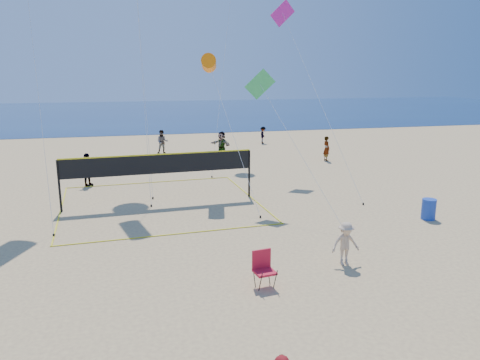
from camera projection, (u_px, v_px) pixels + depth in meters
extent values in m
plane|color=tan|center=(257.00, 346.00, 10.91)|extent=(120.00, 120.00, 0.00)
cube|color=navy|center=(147.00, 112.00, 69.61)|extent=(140.00, 50.00, 0.03)
imported|color=#CDAB89|center=(346.00, 244.00, 15.29)|extent=(0.95, 0.56, 1.46)
imported|color=gray|center=(87.00, 170.00, 25.63)|extent=(1.06, 1.09, 1.83)
imported|color=gray|center=(222.00, 145.00, 33.71)|extent=(1.54, 1.79, 1.94)
imported|color=gray|center=(326.00, 149.00, 32.76)|extent=(0.47, 0.67, 1.73)
imported|color=gray|center=(162.00, 142.00, 35.61)|extent=(0.94, 0.77, 1.79)
imported|color=gray|center=(263.00, 135.00, 40.49)|extent=(0.87, 1.07, 1.45)
cube|color=red|center=(265.00, 272.00, 13.71)|extent=(0.67, 0.62, 0.06)
cube|color=red|center=(261.00, 259.00, 13.85)|extent=(0.59, 0.14, 0.59)
cylinder|color=black|center=(260.00, 283.00, 13.48)|extent=(0.07, 0.30, 0.77)
cylinder|color=black|center=(254.00, 277.00, 13.87)|extent=(0.07, 0.30, 0.77)
cylinder|color=black|center=(275.00, 281.00, 13.66)|extent=(0.07, 0.30, 0.77)
cylinder|color=black|center=(269.00, 275.00, 14.05)|extent=(0.07, 0.30, 0.77)
cylinder|color=#1A3DAC|center=(429.00, 209.00, 20.03)|extent=(0.77, 0.77, 0.89)
cylinder|color=black|center=(59.00, 186.00, 20.89)|extent=(0.10, 0.10, 2.38)
cylinder|color=black|center=(249.00, 174.00, 23.37)|extent=(0.10, 0.10, 2.38)
cube|color=black|center=(159.00, 164.00, 21.96)|extent=(8.91, 0.53, 0.89)
cube|color=yellow|center=(158.00, 154.00, 21.85)|extent=(8.91, 0.54, 0.06)
cube|color=yellow|center=(175.00, 234.00, 18.24)|extent=(9.11, 0.58, 0.02)
cube|color=yellow|center=(151.00, 183.00, 26.56)|extent=(9.11, 0.58, 0.02)
cylinder|color=silver|center=(37.00, 87.00, 18.83)|extent=(0.94, 4.65, 11.12)
cylinder|color=black|center=(54.00, 235.00, 18.03)|extent=(0.08, 0.08, 0.10)
cylinder|color=silver|center=(143.00, 85.00, 22.19)|extent=(0.16, 3.30, 11.02)
cylinder|color=black|center=(151.00, 206.00, 21.92)|extent=(0.08, 0.08, 0.10)
cylinder|color=orange|center=(209.00, 63.00, 23.26)|extent=(1.04, 1.85, 0.95)
cylinder|color=silver|center=(233.00, 135.00, 21.77)|extent=(1.33, 5.07, 6.54)
cylinder|color=black|center=(260.00, 217.00, 20.27)|extent=(0.08, 0.08, 0.10)
cube|color=#38BB5D|center=(260.00, 84.00, 21.39)|extent=(1.41, 0.32, 1.42)
cylinder|color=silver|center=(300.00, 153.00, 19.67)|extent=(2.04, 5.50, 5.58)
cylinder|color=black|center=(348.00, 236.00, 17.94)|extent=(0.08, 0.08, 0.10)
cube|color=#CC1FA1|center=(283.00, 13.00, 27.79)|extent=(1.60, 0.21, 1.59)
cylinder|color=silver|center=(318.00, 98.00, 25.00)|extent=(1.42, 8.55, 9.48)
cylinder|color=black|center=(363.00, 204.00, 22.21)|extent=(0.08, 0.08, 0.10)
cylinder|color=silver|center=(141.00, 50.00, 24.82)|extent=(0.23, 6.98, 14.43)
cylinder|color=black|center=(153.00, 198.00, 23.22)|extent=(0.08, 0.08, 0.10)
cylinder|color=silver|center=(222.00, 75.00, 30.03)|extent=(2.77, 6.88, 11.70)
cylinder|color=black|center=(212.00, 177.00, 27.83)|extent=(0.08, 0.08, 0.10)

